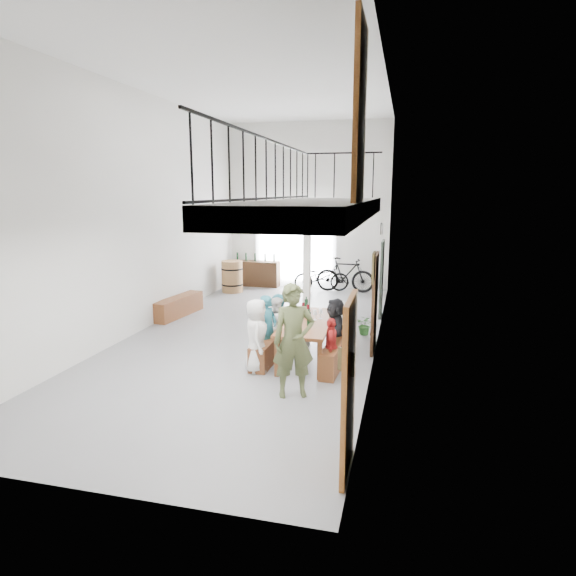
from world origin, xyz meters
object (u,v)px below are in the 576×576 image
(bench_inner, at_px, (272,345))
(bicycle_near, at_px, (321,277))
(serving_counter, at_px, (256,274))
(host_standing, at_px, (294,341))
(side_bench, at_px, (178,306))
(tasting_table, at_px, (308,325))
(oak_barrel, at_px, (232,276))

(bench_inner, height_order, bicycle_near, bicycle_near)
(serving_counter, bearing_deg, bench_inner, -69.13)
(host_standing, bearing_deg, bicycle_near, 74.41)
(side_bench, bearing_deg, bench_inner, -37.27)
(tasting_table, relative_size, oak_barrel, 2.20)
(tasting_table, relative_size, bicycle_near, 1.25)
(tasting_table, relative_size, side_bench, 1.23)
(side_bench, xyz_separation_m, host_standing, (4.11, -4.22, 0.66))
(serving_counter, relative_size, host_standing, 0.90)
(tasting_table, distance_m, side_bench, 4.74)
(tasting_table, xyz_separation_m, oak_barrel, (-3.68, 5.77, -0.19))
(oak_barrel, bearing_deg, host_standing, -63.09)
(side_bench, relative_size, host_standing, 0.99)
(oak_barrel, distance_m, host_standing, 8.39)
(bench_inner, bearing_deg, side_bench, 144.13)
(tasting_table, distance_m, serving_counter, 7.66)
(side_bench, xyz_separation_m, oak_barrel, (0.32, 3.25, 0.26))
(bench_inner, relative_size, side_bench, 1.11)
(serving_counter, bearing_deg, host_standing, -67.93)
(tasting_table, distance_m, bench_inner, 0.87)
(bicycle_near, bearing_deg, tasting_table, 172.54)
(tasting_table, xyz_separation_m, host_standing, (0.11, -1.70, 0.22))
(tasting_table, bearing_deg, serving_counter, 113.65)
(bench_inner, relative_size, serving_counter, 1.23)
(oak_barrel, bearing_deg, tasting_table, -57.47)
(oak_barrel, relative_size, serving_counter, 0.62)
(host_standing, relative_size, bicycle_near, 1.02)
(side_bench, height_order, oak_barrel, oak_barrel)
(side_bench, bearing_deg, tasting_table, -32.20)
(oak_barrel, height_order, bicycle_near, oak_barrel)
(tasting_table, xyz_separation_m, side_bench, (-3.99, 2.52, -0.45))
(tasting_table, height_order, bicycle_near, bicycle_near)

